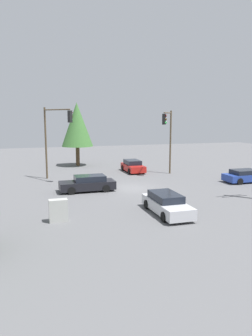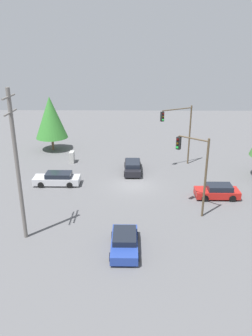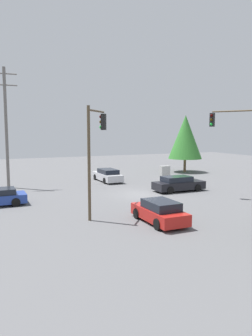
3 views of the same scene
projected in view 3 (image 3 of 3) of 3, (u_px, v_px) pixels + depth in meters
name	position (u px, v px, depth m)	size (l,w,h in m)	color
ground_plane	(142.00, 194.00, 27.19)	(80.00, 80.00, 0.00)	#5B5B5E
sedan_dark	(178.00, 184.00, 28.67)	(4.54, 1.89, 1.31)	black
sedan_red	(159.00, 212.00, 18.86)	(1.84, 4.03, 1.32)	red
sedan_silver	(108.00, 175.00, 34.14)	(1.86, 4.66, 1.30)	silver
traffic_signal_main	(95.00, 143.00, 19.87)	(2.00, 2.37, 6.72)	brown
traffic_signal_cross	(243.00, 137.00, 24.25)	(2.32, 3.78, 6.99)	brown
utility_pole_tall	(6.00, 125.00, 29.82)	(2.20, 0.28, 10.96)	slate
electrical_cabinet	(165.00, 172.00, 36.59)	(1.08, 0.53, 1.35)	#B2B2AD
tree_behind	(185.00, 137.00, 41.34)	(4.22, 4.22, 7.19)	brown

